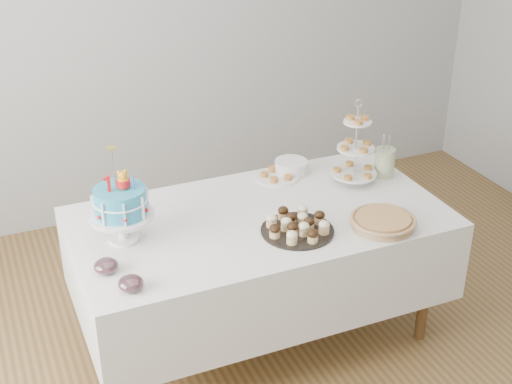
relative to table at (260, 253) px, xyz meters
name	(u,v)px	position (x,y,z in m)	size (l,w,h in m)	color
floor	(282,368)	(0.00, -0.30, -0.54)	(5.00, 5.00, 0.00)	brown
walls	(287,132)	(0.00, -0.30, 0.81)	(5.04, 4.04, 2.70)	#A1A3A6
table	(260,253)	(0.00, 0.00, 0.00)	(1.92, 1.02, 0.77)	silver
birthday_cake	(122,217)	(-0.70, 0.04, 0.36)	(0.31, 0.31, 0.48)	white
cupcake_tray	(298,225)	(0.11, -0.22, 0.27)	(0.37, 0.37, 0.08)	black
pie	(383,221)	(0.52, -0.34, 0.26)	(0.33, 0.33, 0.05)	tan
tiered_stand	(356,149)	(0.64, 0.15, 0.43)	(0.25, 0.25, 0.49)	silver
plate_stack	(291,167)	(0.37, 0.40, 0.26)	(0.19, 0.19, 0.07)	white
pastry_plate	(277,176)	(0.27, 0.36, 0.24)	(0.25, 0.25, 0.04)	white
jam_bowl_a	(131,284)	(-0.77, -0.38, 0.26)	(0.11, 0.11, 0.07)	silver
jam_bowl_b	(106,266)	(-0.84, -0.20, 0.26)	(0.11, 0.11, 0.07)	silver
utensil_pitcher	(385,161)	(0.84, 0.15, 0.32)	(0.12, 0.11, 0.25)	beige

